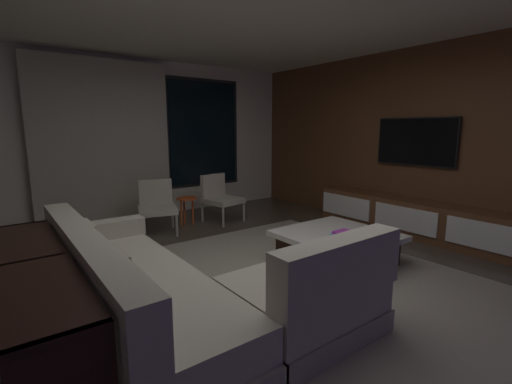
{
  "coord_description": "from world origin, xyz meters",
  "views": [
    {
      "loc": [
        -2.04,
        -2.53,
        1.54
      ],
      "look_at": [
        0.56,
        0.93,
        0.77
      ],
      "focal_mm": 24.98,
      "sensor_mm": 36.0,
      "label": 1
    }
  ],
  "objects_px": {
    "sectional_couch": "(180,294)",
    "mounted_tv": "(416,142)",
    "side_stool": "(186,203)",
    "accent_chair_near_window": "(219,195)",
    "accent_chair_by_curtain": "(157,204)",
    "book_stack_on_coffee_table": "(344,234)",
    "console_table_behind_couch": "(38,307)",
    "coffee_table": "(337,247)",
    "media_console": "(416,219)"
  },
  "relations": [
    {
      "from": "sectional_couch",
      "to": "mounted_tv",
      "type": "distance_m",
      "value": 4.09
    },
    {
      "from": "side_stool",
      "to": "accent_chair_near_window",
      "type": "bearing_deg",
      "value": -4.53
    },
    {
      "from": "sectional_couch",
      "to": "accent_chair_by_curtain",
      "type": "height_order",
      "value": "sectional_couch"
    },
    {
      "from": "side_stool",
      "to": "mounted_tv",
      "type": "bearing_deg",
      "value": -42.17
    },
    {
      "from": "accent_chair_near_window",
      "to": "mounted_tv",
      "type": "relative_size",
      "value": 0.65
    },
    {
      "from": "book_stack_on_coffee_table",
      "to": "mounted_tv",
      "type": "height_order",
      "value": "mounted_tv"
    },
    {
      "from": "book_stack_on_coffee_table",
      "to": "console_table_behind_couch",
      "type": "bearing_deg",
      "value": 178.67
    },
    {
      "from": "accent_chair_near_window",
      "to": "console_table_behind_couch",
      "type": "xyz_separation_m",
      "value": [
        -2.87,
        -2.52,
        -0.01
      ]
    },
    {
      "from": "accent_chair_by_curtain",
      "to": "mounted_tv",
      "type": "relative_size",
      "value": 0.65
    },
    {
      "from": "coffee_table",
      "to": "console_table_behind_couch",
      "type": "height_order",
      "value": "console_table_behind_couch"
    },
    {
      "from": "mounted_tv",
      "to": "media_console",
      "type": "bearing_deg",
      "value": -132.43
    },
    {
      "from": "side_stool",
      "to": "media_console",
      "type": "xyz_separation_m",
      "value": [
        2.37,
        -2.51,
        -0.12
      ]
    },
    {
      "from": "side_stool",
      "to": "coffee_table",
      "type": "bearing_deg",
      "value": -75.23
    },
    {
      "from": "coffee_table",
      "to": "media_console",
      "type": "xyz_separation_m",
      "value": [
        1.71,
        0.0,
        0.06
      ]
    },
    {
      "from": "accent_chair_by_curtain",
      "to": "side_stool",
      "type": "xyz_separation_m",
      "value": [
        0.51,
        0.05,
        -0.06
      ]
    },
    {
      "from": "side_stool",
      "to": "media_console",
      "type": "distance_m",
      "value": 3.45
    },
    {
      "from": "mounted_tv",
      "to": "accent_chair_near_window",
      "type": "bearing_deg",
      "value": 131.02
    },
    {
      "from": "accent_chair_near_window",
      "to": "media_console",
      "type": "height_order",
      "value": "accent_chair_near_window"
    },
    {
      "from": "console_table_behind_couch",
      "to": "accent_chair_by_curtain",
      "type": "bearing_deg",
      "value": 54.72
    },
    {
      "from": "coffee_table",
      "to": "console_table_behind_couch",
      "type": "relative_size",
      "value": 0.55
    },
    {
      "from": "accent_chair_by_curtain",
      "to": "console_table_behind_couch",
      "type": "xyz_separation_m",
      "value": [
        -1.78,
        -2.52,
        -0.01
      ]
    },
    {
      "from": "console_table_behind_couch",
      "to": "side_stool",
      "type": "bearing_deg",
      "value": 48.28
    },
    {
      "from": "book_stack_on_coffee_table",
      "to": "media_console",
      "type": "xyz_separation_m",
      "value": [
        1.75,
        0.13,
        -0.13
      ]
    },
    {
      "from": "book_stack_on_coffee_table",
      "to": "accent_chair_near_window",
      "type": "distance_m",
      "value": 2.59
    },
    {
      "from": "accent_chair_near_window",
      "to": "console_table_behind_couch",
      "type": "relative_size",
      "value": 0.37
    },
    {
      "from": "accent_chair_by_curtain",
      "to": "side_stool",
      "type": "height_order",
      "value": "accent_chair_by_curtain"
    },
    {
      "from": "accent_chair_near_window",
      "to": "sectional_couch",
      "type": "bearing_deg",
      "value": -126.43
    },
    {
      "from": "accent_chair_near_window",
      "to": "side_stool",
      "type": "bearing_deg",
      "value": 175.47
    },
    {
      "from": "mounted_tv",
      "to": "book_stack_on_coffee_table",
      "type": "bearing_deg",
      "value": -170.41
    },
    {
      "from": "accent_chair_near_window",
      "to": "mounted_tv",
      "type": "distance_m",
      "value": 3.14
    },
    {
      "from": "media_console",
      "to": "console_table_behind_couch",
      "type": "bearing_deg",
      "value": -179.26
    },
    {
      "from": "mounted_tv",
      "to": "side_stool",
      "type": "bearing_deg",
      "value": 137.83
    },
    {
      "from": "mounted_tv",
      "to": "console_table_behind_couch",
      "type": "distance_m",
      "value": 4.94
    },
    {
      "from": "side_stool",
      "to": "console_table_behind_couch",
      "type": "bearing_deg",
      "value": -131.72
    },
    {
      "from": "side_stool",
      "to": "mounted_tv",
      "type": "distance_m",
      "value": 3.58
    },
    {
      "from": "accent_chair_near_window",
      "to": "book_stack_on_coffee_table",
      "type": "bearing_deg",
      "value": -89.06
    },
    {
      "from": "coffee_table",
      "to": "side_stool",
      "type": "distance_m",
      "value": 2.6
    },
    {
      "from": "media_console",
      "to": "console_table_behind_couch",
      "type": "distance_m",
      "value": 4.67
    },
    {
      "from": "book_stack_on_coffee_table",
      "to": "accent_chair_near_window",
      "type": "relative_size",
      "value": 0.33
    },
    {
      "from": "media_console",
      "to": "sectional_couch",
      "type": "bearing_deg",
      "value": -177.09
    },
    {
      "from": "console_table_behind_couch",
      "to": "sectional_couch",
      "type": "bearing_deg",
      "value": -8.14
    },
    {
      "from": "coffee_table",
      "to": "accent_chair_near_window",
      "type": "distance_m",
      "value": 2.48
    },
    {
      "from": "accent_chair_by_curtain",
      "to": "media_console",
      "type": "relative_size",
      "value": 0.25
    },
    {
      "from": "accent_chair_by_curtain",
      "to": "book_stack_on_coffee_table",
      "type": "bearing_deg",
      "value": -66.44
    },
    {
      "from": "accent_chair_by_curtain",
      "to": "console_table_behind_couch",
      "type": "bearing_deg",
      "value": -125.28
    },
    {
      "from": "side_stool",
      "to": "console_table_behind_couch",
      "type": "xyz_separation_m",
      "value": [
        -2.29,
        -2.57,
        0.05
      ]
    },
    {
      "from": "mounted_tv",
      "to": "accent_chair_by_curtain",
      "type": "bearing_deg",
      "value": 143.48
    },
    {
      "from": "book_stack_on_coffee_table",
      "to": "accent_chair_by_curtain",
      "type": "relative_size",
      "value": 0.33
    },
    {
      "from": "accent_chair_by_curtain",
      "to": "sectional_couch",
      "type": "bearing_deg",
      "value": -108.19
    },
    {
      "from": "accent_chair_by_curtain",
      "to": "coffee_table",
      "type": "bearing_deg",
      "value": -64.63
    }
  ]
}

